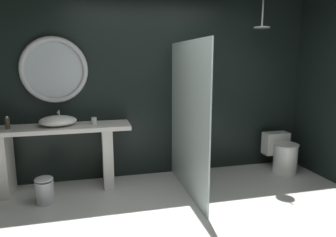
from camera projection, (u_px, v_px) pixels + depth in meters
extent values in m
cube|color=black|center=(156.00, 86.00, 4.42)|extent=(4.80, 0.10, 2.60)
cube|color=silver|center=(56.00, 128.00, 3.89)|extent=(1.86, 0.48, 0.05)
cube|color=silver|center=(5.00, 164.00, 3.82)|extent=(0.13, 0.41, 0.79)
cube|color=silver|center=(108.00, 156.00, 4.12)|extent=(0.13, 0.41, 0.79)
ellipsoid|color=white|center=(58.00, 121.00, 3.89)|extent=(0.46, 0.38, 0.13)
cylinder|color=#B7B7BC|center=(59.00, 117.00, 4.05)|extent=(0.02, 0.02, 0.17)
cylinder|color=#B7B7BC|center=(58.00, 112.00, 3.97)|extent=(0.02, 0.13, 0.02)
cylinder|color=silver|center=(94.00, 121.00, 3.98)|extent=(0.07, 0.07, 0.10)
cylinder|color=#3D3323|center=(8.00, 124.00, 3.71)|extent=(0.05, 0.05, 0.13)
cylinder|color=#B7B7BC|center=(7.00, 117.00, 3.70)|extent=(0.03, 0.03, 0.02)
torus|color=#B7B7BC|center=(54.00, 70.00, 3.96)|extent=(0.86, 0.07, 0.86)
cylinder|color=#B2BCC1|center=(54.00, 70.00, 3.97)|extent=(0.74, 0.01, 0.74)
cube|color=silver|center=(188.00, 119.00, 3.79)|extent=(0.02, 1.48, 1.90)
cylinder|color=#B7B7BC|center=(263.00, 13.00, 4.24)|extent=(0.02, 0.02, 0.37)
cylinder|color=#B7B7BC|center=(262.00, 28.00, 4.27)|extent=(0.22, 0.22, 0.02)
cylinder|color=white|center=(285.00, 159.00, 4.59)|extent=(0.35, 0.35, 0.44)
ellipsoid|color=white|center=(286.00, 144.00, 4.54)|extent=(0.36, 0.40, 0.02)
cube|color=white|center=(276.00, 143.00, 4.81)|extent=(0.39, 0.19, 0.34)
cylinder|color=#B7B7BC|center=(45.00, 192.00, 3.63)|extent=(0.21, 0.21, 0.27)
ellipsoid|color=#B7B7BC|center=(44.00, 179.00, 3.60)|extent=(0.21, 0.21, 0.06)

